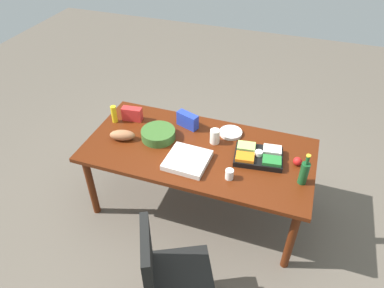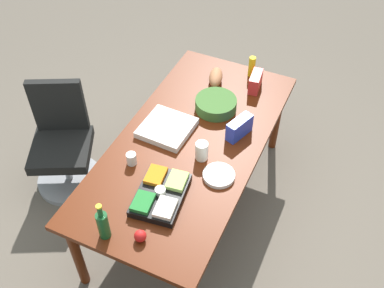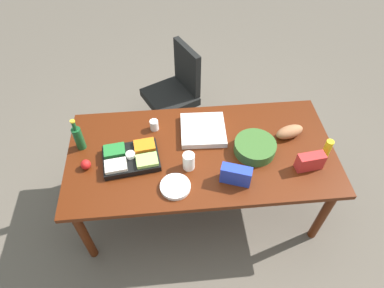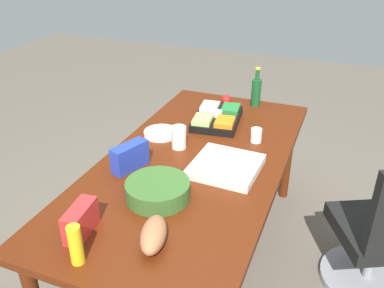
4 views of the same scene
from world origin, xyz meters
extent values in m
plane|color=#5F564A|center=(0.00, 0.00, 0.00)|extent=(10.00, 10.00, 0.00)
cube|color=#501C09|center=(0.00, 0.00, 0.75)|extent=(2.10, 1.02, 0.04)
cylinder|color=#501C09|center=(-0.96, -0.42, 0.36)|extent=(0.07, 0.07, 0.73)
cylinder|color=#501C09|center=(0.96, -0.42, 0.36)|extent=(0.07, 0.07, 0.73)
cylinder|color=#501C09|center=(-0.96, 0.42, 0.36)|extent=(0.07, 0.07, 0.73)
cylinder|color=#501C09|center=(0.96, 0.42, 0.36)|extent=(0.07, 0.07, 0.73)
cylinder|color=gray|center=(0.22, -1.08, 0.03)|extent=(0.56, 0.56, 0.05)
cylinder|color=gray|center=(0.22, -1.08, 0.23)|extent=(0.06, 0.06, 0.36)
cube|color=black|center=(0.22, -1.08, 0.41)|extent=(0.64, 0.64, 0.09)
cube|color=black|center=(0.02, -1.18, 0.70)|extent=(0.25, 0.41, 0.50)
cylinder|color=white|center=(0.11, 0.14, 0.84)|extent=(0.10, 0.10, 0.14)
cube|color=black|center=(0.55, 0.04, 0.79)|extent=(0.46, 0.35, 0.05)
cube|color=orange|center=(0.44, -0.05, 0.83)|extent=(0.17, 0.14, 0.03)
cube|color=#237330|center=(0.67, -0.02, 0.83)|extent=(0.17, 0.14, 0.03)
cube|color=#A4CF63|center=(0.42, 0.10, 0.83)|extent=(0.17, 0.14, 0.03)
cube|color=silver|center=(0.65, 0.13, 0.83)|extent=(0.17, 0.14, 0.03)
cylinder|color=white|center=(0.55, 0.04, 0.84)|extent=(0.08, 0.08, 0.04)
cube|color=#233AAD|center=(-0.21, 0.30, 0.84)|extent=(0.23, 0.15, 0.15)
cylinder|color=yellow|center=(-0.94, 0.14, 0.86)|extent=(0.07, 0.07, 0.18)
cube|color=silver|center=(-0.03, -0.21, 0.79)|extent=(0.37, 0.37, 0.05)
cylinder|color=white|center=(0.36, -0.28, 0.81)|extent=(0.08, 0.08, 0.09)
sphere|color=red|center=(0.88, 0.08, 0.81)|extent=(0.09, 0.09, 0.08)
cylinder|color=#164C23|center=(0.94, -0.13, 0.87)|extent=(0.07, 0.07, 0.20)
cylinder|color=#164C23|center=(0.94, -0.13, 1.01)|extent=(0.03, 0.03, 0.08)
cylinder|color=gold|center=(0.94, -0.13, 1.06)|extent=(0.04, 0.04, 0.01)
ellipsoid|color=#A46842|center=(-0.73, -0.10, 0.82)|extent=(0.26, 0.17, 0.10)
cube|color=red|center=(-0.78, 0.23, 0.84)|extent=(0.21, 0.10, 0.14)
cylinder|color=white|center=(0.22, 0.32, 0.78)|extent=(0.24, 0.24, 0.03)
cylinder|color=#365F26|center=(-0.41, 0.03, 0.81)|extent=(0.41, 0.41, 0.09)
camera|label=1|loc=(0.77, -2.40, 2.85)|focal=33.19mm
camera|label=2|loc=(2.12, 0.99, 3.15)|focal=42.62mm
camera|label=3|loc=(0.23, 1.66, 2.80)|focal=31.37mm
camera|label=4|loc=(-1.94, -0.76, 1.99)|focal=38.61mm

